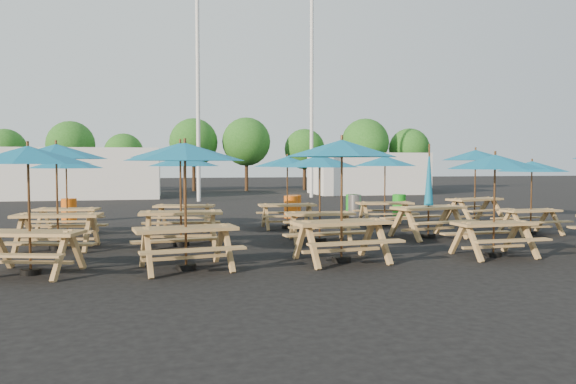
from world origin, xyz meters
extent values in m
plane|color=black|center=(0.00, 0.00, 0.00)|extent=(120.00, 120.00, 0.00)
cube|color=#A57B49|center=(-5.97, -4.45, 0.74)|extent=(1.93, 1.17, 0.06)
cube|color=#A57B49|center=(-6.15, -5.09, 0.45)|extent=(1.81, 0.73, 0.04)
cube|color=#A57B49|center=(-5.79, -3.81, 0.45)|extent=(1.81, 0.73, 0.04)
cylinder|color=black|center=(-5.97, -4.45, 0.05)|extent=(0.36, 0.36, 0.10)
cylinder|color=brown|center=(-5.97, -4.45, 1.15)|extent=(0.04, 0.04, 2.31)
cone|color=#0E628E|center=(-5.97, -4.45, 2.13)|extent=(2.66, 2.66, 0.32)
cube|color=#A57B49|center=(-6.04, -1.47, 0.78)|extent=(1.98, 0.96, 0.06)
cube|color=#A57B49|center=(-6.12, -2.17, 0.48)|extent=(1.92, 0.49, 0.04)
cube|color=#A57B49|center=(-5.96, -0.78, 0.48)|extent=(1.92, 0.49, 0.04)
cylinder|color=black|center=(-6.04, -1.47, 0.05)|extent=(0.38, 0.38, 0.11)
cylinder|color=brown|center=(-6.04, -1.47, 1.22)|extent=(0.05, 0.05, 2.43)
cone|color=#0E628E|center=(-6.04, -1.47, 2.24)|extent=(2.53, 2.53, 0.34)
cube|color=#A57B49|center=(-6.31, 1.37, 0.69)|extent=(1.77, 0.93, 0.06)
cube|color=#A57B49|center=(-6.41, 0.76, 0.42)|extent=(1.70, 0.52, 0.04)
cube|color=#A57B49|center=(-6.20, 1.98, 0.42)|extent=(1.70, 0.52, 0.04)
cylinder|color=black|center=(-6.31, 1.37, 0.05)|extent=(0.34, 0.34, 0.09)
cylinder|color=brown|center=(-6.31, 1.37, 1.08)|extent=(0.04, 0.04, 2.16)
cone|color=#0E628E|center=(-6.31, 1.37, 1.99)|extent=(2.32, 2.32, 0.30)
cube|color=#A57B49|center=(-3.25, -4.58, 0.76)|extent=(1.95, 1.02, 0.06)
cube|color=#A57B49|center=(-3.14, -5.25, 0.46)|extent=(1.88, 0.56, 0.04)
cube|color=#A57B49|center=(-3.36, -3.91, 0.46)|extent=(1.88, 0.56, 0.04)
cylinder|color=black|center=(-3.25, -4.58, 0.05)|extent=(0.37, 0.37, 0.10)
cylinder|color=brown|center=(-3.25, -4.58, 1.19)|extent=(0.05, 0.05, 2.38)
cone|color=#0E628E|center=(-3.25, -4.58, 2.19)|extent=(2.56, 2.56, 0.33)
cube|color=#A57B49|center=(-3.27, -1.54, 0.80)|extent=(1.96, 0.81, 0.06)
cube|color=#A57B49|center=(-3.29, -2.25, 0.48)|extent=(1.95, 0.33, 0.04)
cube|color=#A57B49|center=(-3.25, -0.83, 0.48)|extent=(1.95, 0.33, 0.04)
cylinder|color=black|center=(-3.27, -1.54, 0.05)|extent=(0.39, 0.39, 0.11)
cylinder|color=brown|center=(-3.27, -1.54, 1.24)|extent=(0.05, 0.05, 2.48)
cone|color=#0E628E|center=(-3.27, -1.54, 2.28)|extent=(2.38, 2.38, 0.34)
cube|color=#A57B49|center=(-3.09, 1.64, 0.71)|extent=(1.84, 1.02, 0.06)
cube|color=#A57B49|center=(-3.22, 1.02, 0.43)|extent=(1.75, 0.59, 0.04)
cube|color=#A57B49|center=(-2.96, 2.26, 0.43)|extent=(1.75, 0.59, 0.04)
cylinder|color=black|center=(-3.09, 1.64, 0.05)|extent=(0.35, 0.35, 0.10)
cylinder|color=brown|center=(-3.09, 1.64, 1.11)|extent=(0.04, 0.04, 2.22)
cone|color=#0E628E|center=(-3.09, 1.64, 2.04)|extent=(2.45, 2.45, 0.31)
cube|color=#A57B49|center=(-0.18, -4.40, 0.79)|extent=(2.00, 0.97, 0.06)
cube|color=#A57B49|center=(-0.10, -5.11, 0.48)|extent=(1.95, 0.49, 0.04)
cube|color=#A57B49|center=(-0.26, -3.70, 0.48)|extent=(1.95, 0.49, 0.04)
cylinder|color=black|center=(-0.18, -4.40, 0.05)|extent=(0.39, 0.39, 0.11)
cylinder|color=brown|center=(-0.18, -4.40, 1.23)|extent=(0.05, 0.05, 2.47)
cone|color=#0E628E|center=(-0.18, -4.40, 2.27)|extent=(2.55, 2.55, 0.34)
cube|color=#A57B49|center=(0.17, -1.50, 0.71)|extent=(1.78, 0.85, 0.06)
cube|color=#A57B49|center=(0.10, -2.13, 0.43)|extent=(1.74, 0.42, 0.04)
cube|color=#A57B49|center=(0.24, -0.87, 0.43)|extent=(1.74, 0.42, 0.04)
cylinder|color=black|center=(0.17, -1.50, 0.05)|extent=(0.34, 0.34, 0.10)
cylinder|color=brown|center=(0.17, -1.50, 1.10)|extent=(0.04, 0.04, 2.20)
cone|color=#0E628E|center=(0.17, -1.50, 2.03)|extent=(2.26, 2.26, 0.31)
cube|color=#A57B49|center=(-0.03, 1.47, 0.71)|extent=(1.73, 0.72, 0.06)
cube|color=#A57B49|center=(-0.04, 0.84, 0.43)|extent=(1.72, 0.29, 0.04)
cube|color=#A57B49|center=(-0.01, 2.10, 0.43)|extent=(1.72, 0.29, 0.04)
cylinder|color=black|center=(-0.03, 1.47, 0.05)|extent=(0.34, 0.34, 0.10)
cylinder|color=brown|center=(-0.03, 1.47, 1.10)|extent=(0.04, 0.04, 2.19)
cone|color=#0E628E|center=(-0.03, 1.47, 2.02)|extent=(2.11, 2.11, 0.31)
cube|color=#A57B49|center=(3.18, -4.46, 0.70)|extent=(1.73, 0.74, 0.06)
cube|color=#A57B49|center=(3.20, -5.08, 0.43)|extent=(1.71, 0.31, 0.04)
cube|color=#A57B49|center=(3.15, -3.84, 0.43)|extent=(1.71, 0.31, 0.04)
cylinder|color=black|center=(3.18, -4.46, 0.05)|extent=(0.34, 0.34, 0.09)
cylinder|color=brown|center=(3.18, -4.46, 1.09)|extent=(0.04, 0.04, 2.18)
cone|color=#0E628E|center=(3.18, -4.46, 2.01)|extent=(2.12, 2.12, 0.30)
cube|color=#A57B49|center=(3.18, -1.42, 0.80)|extent=(2.06, 1.14, 0.06)
cube|color=#A57B49|center=(3.32, -2.12, 0.49)|extent=(1.96, 0.66, 0.04)
cube|color=#A57B49|center=(3.03, -0.72, 0.49)|extent=(1.96, 0.66, 0.04)
cylinder|color=black|center=(3.18, -1.42, 0.05)|extent=(0.39, 0.39, 0.11)
cylinder|color=brown|center=(3.18, -1.42, 1.24)|extent=(0.05, 0.05, 2.48)
cone|color=#0E628E|center=(3.18, -1.42, 1.67)|extent=(0.24, 0.24, 1.62)
cube|color=#A57B49|center=(3.12, 1.50, 0.71)|extent=(1.79, 0.83, 0.06)
cube|color=#A57B49|center=(3.06, 0.87, 0.43)|extent=(1.75, 0.39, 0.04)
cube|color=#A57B49|center=(3.18, 2.13, 0.43)|extent=(1.75, 0.39, 0.04)
cylinder|color=black|center=(3.12, 1.50, 0.05)|extent=(0.35, 0.35, 0.10)
cylinder|color=brown|center=(3.12, 1.50, 1.11)|extent=(0.04, 0.04, 2.21)
cone|color=#0E628E|center=(3.12, 1.50, 2.04)|extent=(2.24, 2.24, 0.31)
cube|color=#A57B49|center=(6.29, -1.35, 0.66)|extent=(1.64, 0.72, 0.05)
cube|color=#A57B49|center=(6.32, -1.94, 0.40)|extent=(1.61, 0.32, 0.04)
cube|color=#A57B49|center=(6.25, -0.76, 0.40)|extent=(1.61, 0.32, 0.04)
cylinder|color=black|center=(6.29, -1.35, 0.04)|extent=(0.32, 0.32, 0.09)
cylinder|color=brown|center=(6.29, -1.35, 1.02)|extent=(0.04, 0.04, 2.05)
cone|color=#0E628E|center=(6.29, -1.35, 1.89)|extent=(2.03, 2.03, 0.28)
cube|color=#A57B49|center=(6.33, 1.64, 0.78)|extent=(2.03, 1.24, 0.06)
cube|color=#A57B49|center=(6.53, 0.97, 0.48)|extent=(1.90, 0.78, 0.04)
cube|color=#A57B49|center=(6.14, 2.31, 0.48)|extent=(1.90, 0.78, 0.04)
cylinder|color=black|center=(6.33, 1.64, 0.05)|extent=(0.38, 0.38, 0.11)
cylinder|color=brown|center=(6.33, 1.64, 1.21)|extent=(0.05, 0.05, 2.43)
cone|color=#0E628E|center=(6.33, 1.64, 2.24)|extent=(2.81, 2.81, 0.34)
cylinder|color=#DC5A0C|center=(-6.79, 4.67, 0.40)|extent=(0.49, 0.49, 0.79)
cylinder|color=#DC5A0C|center=(0.77, 4.59, 0.40)|extent=(0.49, 0.49, 0.79)
cylinder|color=#DC5A0C|center=(0.99, 4.97, 0.40)|extent=(0.49, 0.49, 0.79)
cylinder|color=gray|center=(3.26, 4.81, 0.40)|extent=(0.49, 0.49, 0.79)
cylinder|color=#1A931C|center=(3.24, 4.99, 0.40)|extent=(0.49, 0.49, 0.79)
cylinder|color=#1A931C|center=(4.98, 4.69, 0.40)|extent=(0.49, 0.49, 0.79)
cylinder|color=silver|center=(-2.00, 14.00, 6.00)|extent=(0.20, 0.20, 12.00)
cylinder|color=silver|center=(4.50, 16.00, 6.00)|extent=(0.20, 0.20, 12.00)
cube|color=silver|center=(-8.00, 18.00, 1.40)|extent=(8.00, 4.00, 2.80)
cube|color=silver|center=(9.00, 19.00, 1.30)|extent=(7.00, 4.00, 2.60)
cylinder|color=#382314|center=(-14.07, 25.25, 0.96)|extent=(0.24, 0.24, 1.92)
sphere|color=#1E5919|center=(-14.07, 25.25, 2.84)|extent=(2.80, 2.80, 2.80)
cylinder|color=#382314|center=(-9.74, 23.90, 1.07)|extent=(0.24, 0.24, 2.14)
sphere|color=#1E5919|center=(-9.74, 23.90, 3.16)|extent=(3.11, 3.11, 3.11)
cylinder|color=#382314|center=(-6.39, 23.65, 0.89)|extent=(0.24, 0.24, 1.78)
sphere|color=#1E5919|center=(-6.39, 23.65, 2.63)|extent=(2.59, 2.59, 2.59)
cylinder|color=#382314|center=(-1.75, 24.72, 1.16)|extent=(0.24, 0.24, 2.31)
sphere|color=#1E5919|center=(-1.75, 24.72, 3.41)|extent=(3.36, 3.36, 3.36)
cylinder|color=#382314|center=(1.90, 24.26, 1.17)|extent=(0.24, 0.24, 2.35)
sphere|color=#1E5919|center=(1.90, 24.26, 3.47)|extent=(3.41, 3.41, 3.41)
cylinder|color=#382314|center=(6.22, 24.67, 1.01)|extent=(0.24, 0.24, 2.02)
sphere|color=#1E5919|center=(6.22, 24.67, 2.98)|extent=(2.94, 2.94, 2.94)
cylinder|color=#382314|center=(10.23, 22.90, 1.16)|extent=(0.24, 0.24, 2.32)
sphere|color=#1E5919|center=(10.23, 22.90, 3.43)|extent=(3.38, 3.38, 3.38)
cylinder|color=#382314|center=(13.63, 22.92, 1.02)|extent=(0.24, 0.24, 2.03)
sphere|color=#1E5919|center=(13.63, 22.92, 3.00)|extent=(2.95, 2.95, 2.95)
camera|label=1|loc=(-3.57, -15.08, 1.99)|focal=35.00mm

